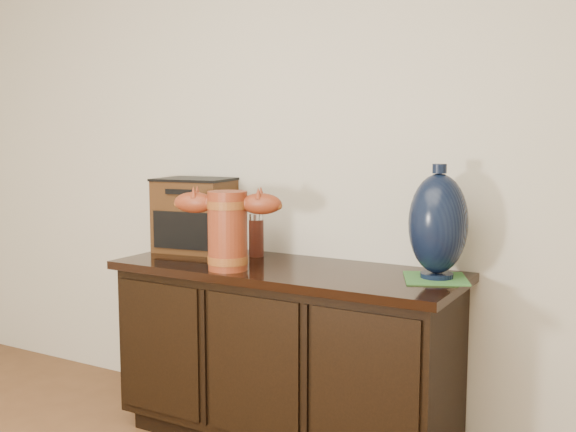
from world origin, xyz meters
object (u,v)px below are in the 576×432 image
Objects in this scene: sideboard at (285,353)px; terracotta_vessel at (228,226)px; lamp_base at (438,224)px; tv_radio at (195,215)px; spray_can at (256,235)px.

terracotta_vessel is at bearing -134.72° from sideboard.
lamp_base is at bearing -1.80° from terracotta_vessel.
terracotta_vessel is at bearing -162.94° from lamp_base.
lamp_base reaches higher than tv_radio.
sideboard is 3.89× the size of tv_radio.
spray_can is (-0.23, 0.14, 0.46)m from sideboard.
lamp_base reaches higher than terracotta_vessel.
terracotta_vessel is at bearing -78.52° from spray_can.
terracotta_vessel is 1.19× the size of tv_radio.
terracotta_vessel is (-0.17, -0.17, 0.55)m from sideboard.
terracotta_vessel reaches higher than sideboard.
tv_radio reaches higher than spray_can.
tv_radio is at bearing 177.23° from lamp_base.
terracotta_vessel is 0.33m from spray_can.
terracotta_vessel is 1.04× the size of lamp_base.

